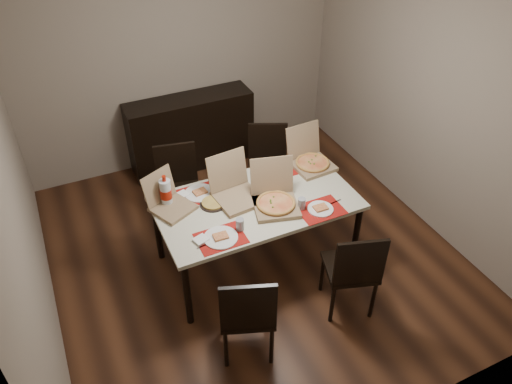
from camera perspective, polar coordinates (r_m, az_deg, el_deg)
ground at (r=5.10m, az=-0.39°, el=-6.95°), size 3.80×4.00×0.02m
room_walls at (r=4.43m, az=-2.90°, el=13.10°), size 3.84×4.02×2.62m
sideboard at (r=6.15m, az=-7.42°, el=6.82°), size 1.50×0.40×0.90m
dining_table at (r=4.56m, az=0.00°, el=-1.66°), size 1.80×1.00×0.75m
chair_near_left at (r=3.93m, az=-0.98°, el=-13.55°), size 0.54×0.54×0.93m
chair_near_right at (r=4.30m, az=11.05°, el=-8.62°), size 0.53×0.53×0.93m
chair_far_left at (r=5.17m, az=-8.82°, el=0.81°), size 0.50×0.50×0.93m
chair_far_right at (r=5.44m, az=1.34°, el=3.38°), size 0.56×0.56×0.93m
setting_near_left at (r=4.15m, az=-3.77°, el=-4.91°), size 0.45×0.30×0.11m
setting_near_right at (r=4.44m, az=6.76°, el=-1.76°), size 0.44×0.30×0.11m
setting_far_left at (r=4.61m, az=-6.23°, el=-0.03°), size 0.50×0.30×0.11m
setting_far_right at (r=4.88m, az=2.63°, el=2.63°), size 0.47×0.30×0.11m
napkin_loose at (r=4.53m, az=0.26°, el=-0.75°), size 0.13×0.14×0.02m
pizza_box_center at (r=4.43m, az=2.19°, el=-0.94°), size 0.48×0.51×0.39m
pizza_box_right at (r=4.97m, az=6.26°, el=3.62°), size 0.40×0.44×0.38m
pizza_box_left at (r=4.47m, az=-9.87°, el=-1.22°), size 0.45×0.46×0.33m
pizza_box_extra at (r=4.52m, az=-2.32°, el=-0.04°), size 0.43×0.47×0.39m
faina_plate at (r=4.48m, az=-4.92°, el=-1.28°), size 0.24×0.24×0.03m
dip_bowl at (r=4.70m, az=0.28°, el=0.96°), size 0.12×0.12×0.03m
soda_bottle at (r=4.46m, az=-10.26°, el=-0.09°), size 0.11×0.11×0.31m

